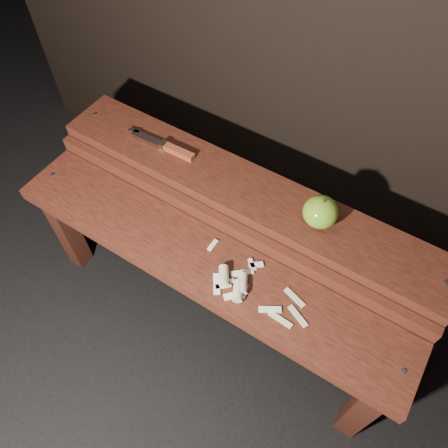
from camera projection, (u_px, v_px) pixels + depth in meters
The scene contains 6 objects.
ground at pixel (215, 309), 1.54m from camera, with size 60.00×60.00×0.00m, color black.
bench_front_tier at pixel (201, 273), 1.23m from camera, with size 1.20×0.20×0.42m.
bench_rear_tier at pixel (243, 206), 1.29m from camera, with size 1.20×0.21×0.50m.
apple at pixel (321, 212), 1.12m from camera, with size 0.09×0.09×0.09m.
knife at pixel (171, 148), 1.29m from camera, with size 0.24×0.03×0.02m.
apple_scraps at pixel (239, 285), 1.12m from camera, with size 0.33×0.15×0.03m.
Camera 1 is at (0.37, -0.53, 1.44)m, focal length 35.00 mm.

